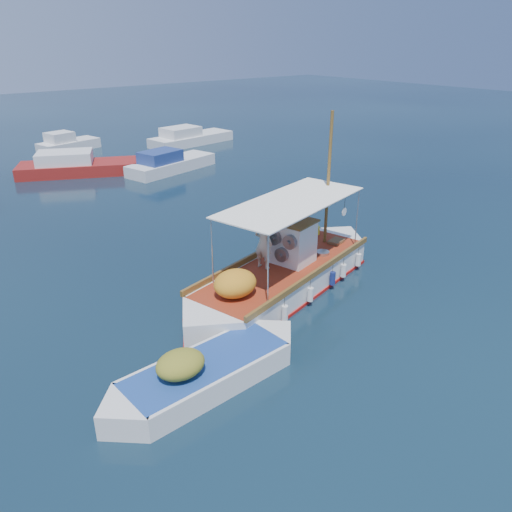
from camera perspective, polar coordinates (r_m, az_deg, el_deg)
ground at (r=18.77m, az=1.47°, el=-4.51°), size 160.00×160.00×0.00m
fishing_caique at (r=18.95m, az=3.10°, el=-2.28°), size 10.43×4.70×6.55m
dinghy at (r=14.26m, az=-5.86°, el=-13.35°), size 6.55×2.07×1.60m
bg_boat_n at (r=37.45m, az=-19.24°, el=9.61°), size 9.37×6.46×1.80m
bg_boat_ne at (r=36.58m, az=-9.87°, el=10.27°), size 7.16×3.78×1.80m
bg_boat_e at (r=45.87m, az=-7.63°, el=13.16°), size 8.04×3.61×1.80m
bg_boat_far_n at (r=45.70m, az=-20.77°, el=11.81°), size 5.23×3.02×1.80m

